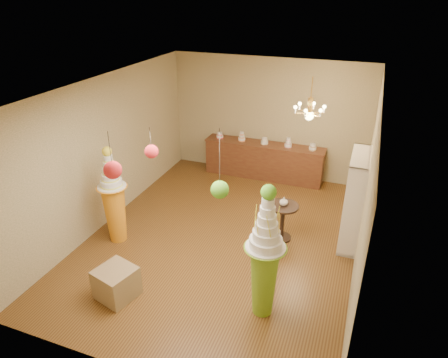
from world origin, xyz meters
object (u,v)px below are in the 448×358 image
(pedestal_green, at_px, (265,265))
(round_table, at_px, (283,217))
(pedestal_orange, at_px, (114,206))
(sideboard, at_px, (264,160))

(pedestal_green, distance_m, round_table, 2.06)
(pedestal_green, xyz_separation_m, pedestal_orange, (-3.17, 0.87, -0.12))
(sideboard, distance_m, round_table, 2.80)
(pedestal_orange, height_order, round_table, pedestal_orange)
(sideboard, xyz_separation_m, round_table, (1.09, -2.58, 0.01))
(pedestal_orange, xyz_separation_m, round_table, (3.00, 1.15, -0.27))
(sideboard, bearing_deg, pedestal_green, -74.67)
(round_table, bearing_deg, pedestal_green, -85.16)
(pedestal_green, height_order, round_table, pedestal_green)
(pedestal_orange, distance_m, round_table, 3.23)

